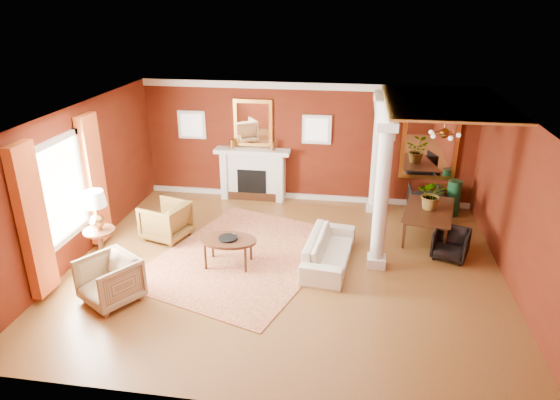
% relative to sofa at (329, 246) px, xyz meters
% --- Properties ---
extents(ground, '(8.00, 8.00, 0.00)m').
position_rel_sofa_xyz_m(ground, '(-0.80, -0.26, -0.38)').
color(ground, brown).
rests_on(ground, ground).
extents(room_shell, '(8.04, 7.04, 2.92)m').
position_rel_sofa_xyz_m(room_shell, '(-0.80, -0.26, 1.63)').
color(room_shell, '#521B0B').
rests_on(room_shell, ground).
extents(fireplace, '(1.85, 0.42, 1.29)m').
position_rel_sofa_xyz_m(fireplace, '(-2.10, 3.06, 0.26)').
color(fireplace, silver).
rests_on(fireplace, ground).
extents(overmantel_mirror, '(0.95, 0.07, 1.15)m').
position_rel_sofa_xyz_m(overmantel_mirror, '(-2.10, 3.19, 1.52)').
color(overmantel_mirror, gold).
rests_on(overmantel_mirror, fireplace).
extents(flank_window_left, '(0.70, 0.07, 0.70)m').
position_rel_sofa_xyz_m(flank_window_left, '(-3.65, 3.20, 1.42)').
color(flank_window_left, silver).
rests_on(flank_window_left, room_shell).
extents(flank_window_right, '(0.70, 0.07, 0.70)m').
position_rel_sofa_xyz_m(flank_window_right, '(-0.55, 3.20, 1.42)').
color(flank_window_right, silver).
rests_on(flank_window_right, room_shell).
extents(left_window, '(0.21, 2.55, 2.60)m').
position_rel_sofa_xyz_m(left_window, '(-4.70, -0.86, 1.04)').
color(left_window, white).
rests_on(left_window, room_shell).
extents(column_front, '(0.36, 0.36, 2.80)m').
position_rel_sofa_xyz_m(column_front, '(0.90, 0.04, 1.04)').
color(column_front, silver).
rests_on(column_front, ground).
extents(column_back, '(0.36, 0.36, 2.80)m').
position_rel_sofa_xyz_m(column_back, '(0.90, 2.74, 1.04)').
color(column_back, silver).
rests_on(column_back, ground).
extents(header_beam, '(0.30, 3.20, 0.32)m').
position_rel_sofa_xyz_m(header_beam, '(0.90, 1.64, 2.24)').
color(header_beam, silver).
rests_on(header_beam, column_front).
extents(amber_ceiling, '(2.30, 3.40, 0.04)m').
position_rel_sofa_xyz_m(amber_ceiling, '(2.05, 1.49, 2.49)').
color(amber_ceiling, gold).
rests_on(amber_ceiling, room_shell).
extents(dining_mirror, '(1.30, 0.07, 1.70)m').
position_rel_sofa_xyz_m(dining_mirror, '(2.10, 3.19, 1.17)').
color(dining_mirror, gold).
rests_on(dining_mirror, room_shell).
extents(chandelier, '(0.60, 0.62, 0.75)m').
position_rel_sofa_xyz_m(chandelier, '(2.10, 1.54, 1.86)').
color(chandelier, '#A27133').
rests_on(chandelier, room_shell).
extents(crown_trim, '(8.00, 0.08, 0.16)m').
position_rel_sofa_xyz_m(crown_trim, '(-0.80, 3.20, 2.44)').
color(crown_trim, silver).
rests_on(crown_trim, room_shell).
extents(base_trim, '(8.00, 0.08, 0.12)m').
position_rel_sofa_xyz_m(base_trim, '(-0.80, 3.20, -0.32)').
color(base_trim, silver).
rests_on(base_trim, ground).
extents(rug, '(4.08, 4.70, 0.02)m').
position_rel_sofa_xyz_m(rug, '(-1.66, 0.01, -0.37)').
color(rug, maroon).
rests_on(rug, ground).
extents(sofa, '(0.77, 2.01, 0.77)m').
position_rel_sofa_xyz_m(sofa, '(0.00, 0.00, 0.00)').
color(sofa, beige).
rests_on(sofa, ground).
extents(armchair_leopard, '(1.00, 1.03, 0.87)m').
position_rel_sofa_xyz_m(armchair_leopard, '(-3.46, 0.57, 0.05)').
color(armchair_leopard, black).
rests_on(armchair_leopard, ground).
extents(armchair_stripe, '(1.14, 1.12, 0.87)m').
position_rel_sofa_xyz_m(armchair_stripe, '(-3.52, -1.83, 0.05)').
color(armchair_stripe, tan).
rests_on(armchair_stripe, ground).
extents(coffee_table, '(1.09, 1.09, 0.55)m').
position_rel_sofa_xyz_m(coffee_table, '(-1.88, -0.35, 0.12)').
color(coffee_table, black).
rests_on(coffee_table, ground).
extents(coffee_book, '(0.17, 0.08, 0.23)m').
position_rel_sofa_xyz_m(coffee_book, '(-1.92, -0.30, 0.28)').
color(coffee_book, black).
rests_on(coffee_book, coffee_table).
extents(side_table, '(0.59, 0.59, 1.46)m').
position_rel_sofa_xyz_m(side_table, '(-4.30, -0.61, 0.60)').
color(side_table, black).
rests_on(side_table, ground).
extents(dining_table, '(0.93, 1.80, 0.96)m').
position_rel_sofa_xyz_m(dining_table, '(2.02, 1.54, 0.10)').
color(dining_table, black).
rests_on(dining_table, ground).
extents(dining_chair_near, '(0.80, 0.77, 0.65)m').
position_rel_sofa_xyz_m(dining_chair_near, '(2.32, 0.60, -0.06)').
color(dining_chair_near, black).
rests_on(dining_chair_near, ground).
extents(dining_chair_far, '(0.72, 0.67, 0.73)m').
position_rel_sofa_xyz_m(dining_chair_far, '(2.05, 2.72, -0.02)').
color(dining_chair_far, black).
rests_on(dining_chair_far, ground).
extents(green_urn, '(0.36, 0.36, 0.85)m').
position_rel_sofa_xyz_m(green_urn, '(2.70, 2.74, -0.05)').
color(green_urn, '#143F21').
rests_on(green_urn, ground).
extents(potted_plant, '(0.68, 0.74, 0.52)m').
position_rel_sofa_xyz_m(potted_plant, '(2.02, 1.57, 0.83)').
color(potted_plant, '#26591E').
rests_on(potted_plant, dining_table).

